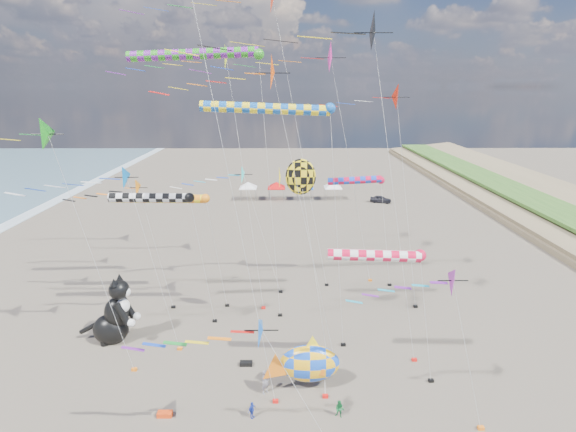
% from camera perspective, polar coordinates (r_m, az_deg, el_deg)
% --- Properties ---
extents(delta_kite_0, '(8.94, 1.83, 12.74)m').
position_cam_1_polar(delta_kite_0, '(41.19, -6.08, 4.84)').
color(delta_kite_0, '#25E3E1').
rests_on(delta_kite_0, ground).
extents(delta_kite_2, '(8.34, 1.86, 10.29)m').
position_cam_1_polar(delta_kite_2, '(25.47, 18.12, -8.86)').
color(delta_kite_2, purple).
rests_on(delta_kite_2, ground).
extents(delta_kite_3, '(11.10, 2.43, 19.90)m').
position_cam_1_polar(delta_kite_3, '(38.07, 13.36, 14.12)').
color(delta_kite_3, red).
rests_on(delta_kite_3, ground).
extents(delta_kite_4, '(11.37, 2.25, 22.85)m').
position_cam_1_polar(delta_kite_4, '(37.34, -9.30, 18.91)').
color(delta_kite_4, '#D0E321').
rests_on(delta_kite_4, ground).
extents(delta_kite_5, '(16.13, 3.05, 23.54)m').
position_cam_1_polar(delta_kite_5, '(43.11, 5.19, 19.15)').
color(delta_kite_5, '#F11E98').
rests_on(delta_kite_5, ground).
extents(delta_kite_6, '(11.36, 2.17, 17.88)m').
position_cam_1_polar(delta_kite_6, '(31.74, -29.47, 8.69)').
color(delta_kite_6, '#16921B').
rests_on(delta_kite_6, ground).
extents(delta_kite_7, '(11.13, 2.29, 21.45)m').
position_cam_1_polar(delta_kite_7, '(28.52, -2.62, 17.26)').
color(delta_kite_7, '#FF510A').
rests_on(delta_kite_7, ground).
extents(delta_kite_8, '(8.93, 1.75, 12.06)m').
position_cam_1_polar(delta_kite_8, '(40.56, -20.52, 2.77)').
color(delta_kite_8, orange).
rests_on(delta_kite_8, ground).
extents(delta_kite_9, '(16.96, 2.74, 24.15)m').
position_cam_1_polar(delta_kite_9, '(29.11, 7.39, 22.00)').
color(delta_kite_9, black).
rests_on(delta_kite_9, ground).
extents(delta_kite_10, '(10.47, 1.79, 14.51)m').
position_cam_1_polar(delta_kite_10, '(33.29, -22.07, 4.12)').
color(delta_kite_10, blue).
rests_on(delta_kite_10, ground).
extents(delta_kite_11, '(10.04, 1.88, 8.89)m').
position_cam_1_polar(delta_kite_11, '(22.74, -4.15, -15.32)').
color(delta_kite_11, blue).
rests_on(delta_kite_11, ground).
extents(windsock_0, '(6.71, 0.73, 11.27)m').
position_cam_1_polar(windsock_0, '(43.15, 8.92, 4.40)').
color(windsock_0, red).
rests_on(windsock_0, ground).
extents(windsock_1, '(7.95, 0.79, 11.39)m').
position_cam_1_polar(windsock_1, '(37.03, -16.53, 2.17)').
color(windsock_1, black).
rests_on(windsock_1, ground).
extents(windsock_2, '(9.68, 0.79, 10.63)m').
position_cam_1_polar(windsock_2, '(39.89, -15.54, 2.10)').
color(windsock_2, orange).
rests_on(windsock_2, ground).
extents(windsock_3, '(10.34, 0.76, 18.42)m').
position_cam_1_polar(windsock_3, '(30.81, -2.12, 13.35)').
color(windsock_3, '#1254B5').
rests_on(windsock_3, ground).
extents(windsock_4, '(11.44, 0.83, 22.18)m').
position_cam_1_polar(windsock_4, '(36.16, -11.21, 19.39)').
color(windsock_4, '#26961B').
rests_on(windsock_4, ground).
extents(windsock_5, '(7.48, 0.76, 9.65)m').
position_cam_1_polar(windsock_5, '(28.82, 11.62, -5.02)').
color(windsock_5, red).
rests_on(windsock_5, ground).
extents(angelfish_kite, '(3.74, 3.02, 14.50)m').
position_cam_1_polar(angelfish_kite, '(32.47, 1.27, 4.81)').
color(angelfish_kite, yellow).
rests_on(angelfish_kite, ground).
extents(cat_inflatable, '(4.35, 2.48, 5.62)m').
position_cam_1_polar(cat_inflatable, '(38.19, -21.39, -10.91)').
color(cat_inflatable, black).
rests_on(cat_inflatable, ground).
extents(fish_inflatable, '(5.40, 2.59, 3.92)m').
position_cam_1_polar(fish_inflatable, '(31.17, 2.64, -18.19)').
color(fish_inflatable, blue).
rests_on(fish_inflatable, ground).
extents(person_adult, '(0.71, 0.71, 1.66)m').
position_cam_1_polar(person_adult, '(31.36, -2.88, -20.31)').
color(person_adult, gray).
rests_on(person_adult, ground).
extents(child_green, '(0.68, 0.62, 1.14)m').
position_cam_1_polar(child_green, '(29.87, 6.56, -23.18)').
color(child_green, '#157034').
rests_on(child_green, ground).
extents(child_blue, '(0.59, 0.68, 1.10)m').
position_cam_1_polar(child_blue, '(29.75, -4.60, -23.36)').
color(child_blue, '#2037AC').
rests_on(child_blue, ground).
extents(kite_bag_0, '(0.90, 0.44, 0.30)m').
position_cam_1_polar(kite_bag_0, '(30.97, -15.37, -23.09)').
color(kite_bag_0, red).
rests_on(kite_bag_0, ground).
extents(kite_bag_1, '(0.90, 0.44, 0.30)m').
position_cam_1_polar(kite_bag_1, '(34.34, -5.34, -18.15)').
color(kite_bag_1, black).
rests_on(kite_bag_1, ground).
extents(tent_row, '(19.20, 4.20, 3.80)m').
position_cam_1_polar(tent_row, '(79.34, 0.33, 4.25)').
color(tent_row, white).
rests_on(tent_row, ground).
extents(parked_car, '(3.88, 2.49, 1.23)m').
position_cam_1_polar(parked_car, '(79.74, 11.69, 2.11)').
color(parked_car, '#26262D').
rests_on(parked_car, ground).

